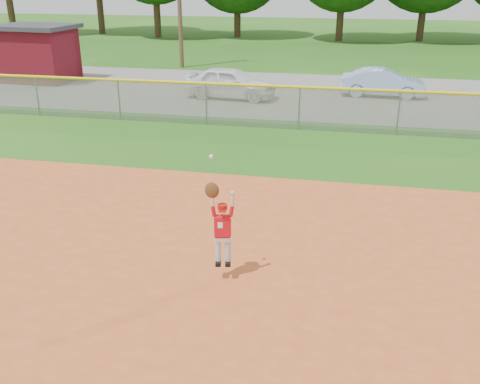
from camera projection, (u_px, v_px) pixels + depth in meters
name	position (u px, v px, depth m)	size (l,w,h in m)	color
ground	(243.00, 276.00, 9.75)	(120.00, 120.00, 0.00)	#255814
parking_strip	(312.00, 94.00, 24.24)	(44.00, 10.00, 0.03)	slate
car_white_a	(231.00, 83.00, 23.16)	(1.58, 3.94, 1.34)	white
car_blue	(383.00, 83.00, 23.51)	(1.27, 3.65, 1.20)	#8FB1D6
utility_shed	(38.00, 53.00, 26.62)	(3.89, 3.14, 2.76)	#4F0B13
outfield_fence	(299.00, 105.00, 18.48)	(40.06, 0.10, 1.55)	gray
ballplayer	(221.00, 225.00, 9.22)	(0.52, 0.25, 2.05)	silver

